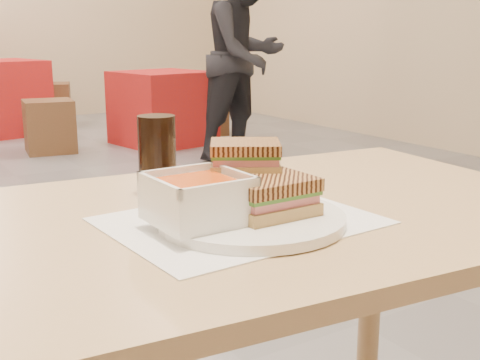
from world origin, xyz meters
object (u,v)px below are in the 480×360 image
plate (251,219)px  cola_glass (157,156)px  main_table (231,279)px  panini_lower (269,196)px  bg_table_1 (163,108)px  patron_b (245,55)px  bg_chair_1r (201,111)px  bg_chair_1l (49,126)px  soup_bowl (198,201)px  bg_chair_2r (51,105)px

plate → cola_glass: cola_glass is taller
main_table → panini_lower: panini_lower is taller
plate → bg_table_1: size_ratio=0.32×
main_table → panini_lower: 0.18m
panini_lower → patron_b: bearing=57.7°
panini_lower → bg_chair_1r: size_ratio=0.26×
main_table → plate: size_ratio=4.38×
bg_chair_1l → soup_bowl: bearing=-102.6°
bg_chair_2r → patron_b: size_ratio=0.32×
patron_b → plate: bearing=-122.6°
panini_lower → bg_table_1: bearing=66.7°
soup_bowl → plate: bearing=-8.5°
panini_lower → bg_table_1: panini_lower is taller
plate → soup_bowl: bearing=171.5°
bg_table_1 → bg_chair_2r: 1.81m
soup_bowl → cola_glass: cola_glass is taller
cola_glass → bg_table_1: size_ratio=0.16×
plate → main_table: bearing=84.0°
panini_lower → bg_table_1: 4.98m
soup_bowl → bg_table_1: 5.00m
main_table → bg_chair_1l: bearing=78.3°
main_table → soup_bowl: (-0.09, -0.06, 0.16)m
bg_chair_1l → bg_chair_1r: bearing=4.8°
cola_glass → bg_table_1: bearing=64.7°
cola_glass → bg_chair_2r: 6.22m
main_table → patron_b: patron_b is taller
bg_chair_1l → patron_b: size_ratio=0.27×
plate → bg_table_1: bearing=66.4°
soup_bowl → cola_glass: (0.04, 0.23, 0.02)m
main_table → bg_chair_1r: 5.40m
plate → soup_bowl: size_ratio=2.14×
plate → bg_chair_2r: 6.43m
bg_chair_2r → bg_table_1: bearing=-71.6°
main_table → soup_bowl: soup_bowl is taller
main_table → bg_chair_2r: size_ratio=2.34×
main_table → patron_b: 4.09m
cola_glass → patron_b: size_ratio=0.08×
cola_glass → bg_chair_1l: bearing=77.3°
main_table → bg_chair_1l: (0.95, 4.61, -0.41)m
bg_chair_2r → plate: bearing=-102.8°
soup_bowl → patron_b: 4.18m
soup_bowl → panini_lower: soup_bowl is taller
panini_lower → bg_chair_1l: size_ratio=0.28×
cola_glass → patron_b: bearing=55.0°
bg_chair_1l → bg_chair_2r: 1.63m
main_table → cola_glass: 0.25m
bg_table_1 → patron_b: size_ratio=0.52×
panini_lower → cola_glass: (-0.07, 0.25, 0.03)m
patron_b → bg_chair_2r: bearing=106.6°
main_table → soup_bowl: 0.19m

